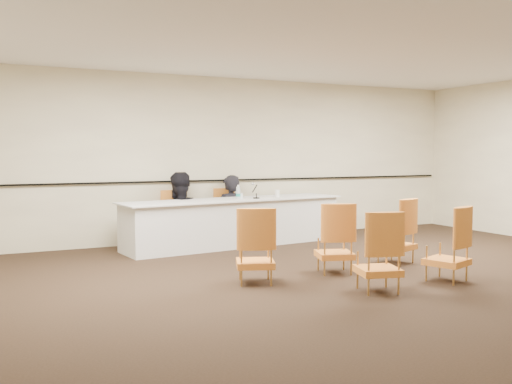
% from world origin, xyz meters
% --- Properties ---
extents(floor, '(10.00, 10.00, 0.00)m').
position_xyz_m(floor, '(0.00, 0.00, 0.00)').
color(floor, black).
rests_on(floor, ground).
extents(ceiling, '(10.00, 10.00, 0.00)m').
position_xyz_m(ceiling, '(0.00, 0.00, 3.00)').
color(ceiling, silver).
rests_on(ceiling, ground).
extents(wall_back, '(10.00, 0.04, 3.00)m').
position_xyz_m(wall_back, '(0.00, 4.00, 1.50)').
color(wall_back, beige).
rests_on(wall_back, ground).
extents(wall_rail, '(9.80, 0.04, 0.03)m').
position_xyz_m(wall_rail, '(0.00, 3.96, 1.10)').
color(wall_rail, black).
rests_on(wall_rail, wall_back).
extents(panel_table, '(4.12, 1.39, 0.81)m').
position_xyz_m(panel_table, '(-0.26, 3.20, 0.41)').
color(panel_table, silver).
rests_on(panel_table, ground).
extents(panelist_main, '(0.66, 0.47, 1.68)m').
position_xyz_m(panelist_main, '(-0.08, 3.81, 0.36)').
color(panelist_main, black).
rests_on(panelist_main, ground).
extents(panelist_main_chair, '(0.55, 0.55, 0.95)m').
position_xyz_m(panelist_main_chair, '(-0.08, 3.81, 0.47)').
color(panelist_main_chair, orange).
rests_on(panelist_main_chair, ground).
extents(panelist_second, '(1.05, 0.93, 1.79)m').
position_xyz_m(panelist_second, '(-1.13, 3.69, 0.38)').
color(panelist_second, black).
rests_on(panelist_second, ground).
extents(panelist_second_chair, '(0.55, 0.55, 0.95)m').
position_xyz_m(panelist_second_chair, '(-1.13, 3.69, 0.47)').
color(panelist_second_chair, orange).
rests_on(panelist_second_chair, ground).
extents(papers, '(0.34, 0.28, 0.00)m').
position_xyz_m(papers, '(0.34, 3.16, 0.81)').
color(papers, silver).
rests_on(papers, panel_table).
extents(microphone, '(0.11, 0.21, 0.28)m').
position_xyz_m(microphone, '(0.12, 3.12, 0.95)').
color(microphone, black).
rests_on(microphone, panel_table).
extents(water_bottle, '(0.10, 0.10, 0.25)m').
position_xyz_m(water_bottle, '(-0.21, 3.16, 0.93)').
color(water_bottle, teal).
rests_on(water_bottle, panel_table).
extents(drinking_glass, '(0.08, 0.08, 0.10)m').
position_xyz_m(drinking_glass, '(-0.15, 3.17, 0.86)').
color(drinking_glass, white).
rests_on(drinking_glass, panel_table).
extents(coffee_cup, '(0.09, 0.09, 0.14)m').
position_xyz_m(coffee_cup, '(0.59, 3.21, 0.88)').
color(coffee_cup, white).
rests_on(coffee_cup, panel_table).
extents(aud_chair_front_left, '(0.65, 0.65, 0.95)m').
position_xyz_m(aud_chair_front_left, '(-1.20, 0.45, 0.47)').
color(aud_chair_front_left, orange).
rests_on(aud_chair_front_left, ground).
extents(aud_chair_front_mid, '(0.64, 0.64, 0.95)m').
position_xyz_m(aud_chair_front_mid, '(0.02, 0.52, 0.47)').
color(aud_chair_front_mid, orange).
rests_on(aud_chair_front_mid, ground).
extents(aud_chair_front_right, '(0.63, 0.63, 0.95)m').
position_xyz_m(aud_chair_front_right, '(1.21, 0.71, 0.47)').
color(aud_chair_front_right, orange).
rests_on(aud_chair_front_right, ground).
extents(aud_chair_back_mid, '(0.62, 0.62, 0.95)m').
position_xyz_m(aud_chair_back_mid, '(-0.10, -0.56, 0.47)').
color(aud_chair_back_mid, orange).
rests_on(aud_chair_back_mid, ground).
extents(aud_chair_back_right, '(0.64, 0.64, 0.95)m').
position_xyz_m(aud_chair_back_right, '(1.02, -0.50, 0.47)').
color(aud_chair_back_right, orange).
rests_on(aud_chair_back_right, ground).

